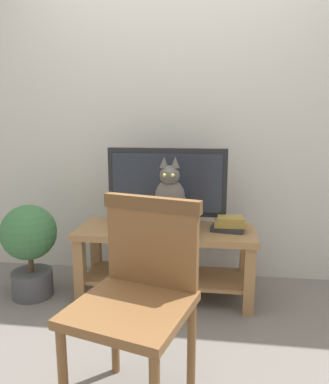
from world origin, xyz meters
name	(u,v)px	position (x,y,z in m)	size (l,w,h in m)	color
ground_plane	(162,336)	(0.00, 0.00, 0.00)	(12.00, 12.00, 0.00)	slate
back_wall	(180,99)	(0.00, 0.99, 1.40)	(7.00, 0.12, 2.80)	beige
tv_stand	(165,249)	(-0.05, 0.49, 0.35)	(1.23, 0.46, 0.51)	olive
tv	(167,186)	(-0.05, 0.57, 0.79)	(0.83, 0.20, 0.55)	black
media_box	(170,228)	(0.00, 0.40, 0.54)	(0.35, 0.28, 0.06)	#2D2D30
cat	(170,200)	(0.00, 0.38, 0.73)	(0.23, 0.36, 0.45)	#514C47
wooden_chair	(140,287)	(-0.03, -0.50, 0.55)	(0.57, 0.57, 0.92)	brown
book_stack	(229,224)	(0.39, 0.50, 0.55)	(0.24, 0.17, 0.10)	#2D2D33
potted_plant	(30,244)	(-0.99, 0.38, 0.39)	(0.39, 0.39, 0.67)	#47474C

